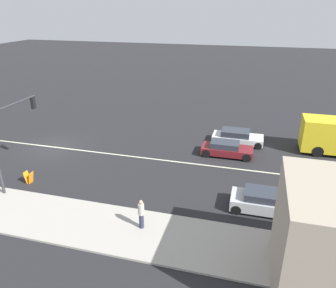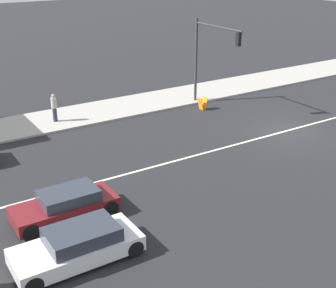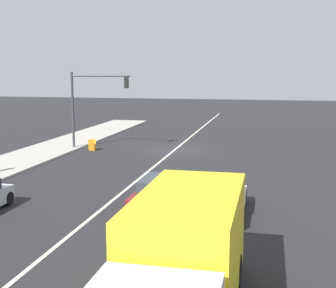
{
  "view_description": "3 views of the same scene",
  "coord_description": "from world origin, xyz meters",
  "px_view_note": "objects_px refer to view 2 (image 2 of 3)",
  "views": [
    {
      "loc": [
        22.34,
        16.28,
        11.35
      ],
      "look_at": [
        0.98,
        10.47,
        1.87
      ],
      "focal_mm": 35.0,
      "sensor_mm": 36.0,
      "label": 1
    },
    {
      "loc": [
        -17.86,
        19.72,
        9.9
      ],
      "look_at": [
        -0.96,
        8.95,
        1.5
      ],
      "focal_mm": 50.0,
      "sensor_mm": 36.0,
      "label": 2
    },
    {
      "loc": [
        -6.86,
        33.7,
        5.81
      ],
      "look_at": [
        -0.87,
        6.52,
        1.43
      ],
      "focal_mm": 50.0,
      "sensor_mm": 36.0,
      "label": 3
    }
  ],
  "objects_px": {
    "traffic_signal_main": "(209,49)",
    "van_white": "(78,245)",
    "pedestrian": "(54,107)",
    "warning_aframe_sign": "(202,104)",
    "sedan_maroon": "(66,205)"
  },
  "relations": [
    {
      "from": "traffic_signal_main",
      "to": "van_white",
      "type": "xyz_separation_m",
      "value": [
        -11.12,
        13.87,
        -3.31
      ]
    },
    {
      "from": "traffic_signal_main",
      "to": "pedestrian",
      "type": "xyz_separation_m",
      "value": [
        2.46,
        9.78,
        -2.87
      ]
    },
    {
      "from": "warning_aframe_sign",
      "to": "sedan_maroon",
      "type": "xyz_separation_m",
      "value": [
        -8.04,
        12.6,
        0.16
      ]
    },
    {
      "from": "pedestrian",
      "to": "sedan_maroon",
      "type": "distance_m",
      "value": 11.34
    },
    {
      "from": "traffic_signal_main",
      "to": "warning_aframe_sign",
      "type": "xyz_separation_m",
      "value": [
        -0.28,
        0.65,
        -3.47
      ]
    },
    {
      "from": "warning_aframe_sign",
      "to": "pedestrian",
      "type": "bearing_deg",
      "value": 73.26
    },
    {
      "from": "warning_aframe_sign",
      "to": "van_white",
      "type": "xyz_separation_m",
      "value": [
        -10.84,
        13.23,
        0.16
      ]
    },
    {
      "from": "traffic_signal_main",
      "to": "van_white",
      "type": "relative_size",
      "value": 1.28
    },
    {
      "from": "traffic_signal_main",
      "to": "warning_aframe_sign",
      "type": "bearing_deg",
      "value": 113.61
    },
    {
      "from": "sedan_maroon",
      "to": "van_white",
      "type": "relative_size",
      "value": 0.93
    },
    {
      "from": "van_white",
      "to": "sedan_maroon",
      "type": "bearing_deg",
      "value": -12.58
    },
    {
      "from": "pedestrian",
      "to": "van_white",
      "type": "bearing_deg",
      "value": 163.23
    },
    {
      "from": "traffic_signal_main",
      "to": "van_white",
      "type": "height_order",
      "value": "traffic_signal_main"
    },
    {
      "from": "sedan_maroon",
      "to": "warning_aframe_sign",
      "type": "bearing_deg",
      "value": -57.45
    },
    {
      "from": "traffic_signal_main",
      "to": "pedestrian",
      "type": "relative_size",
      "value": 3.25
    }
  ]
}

